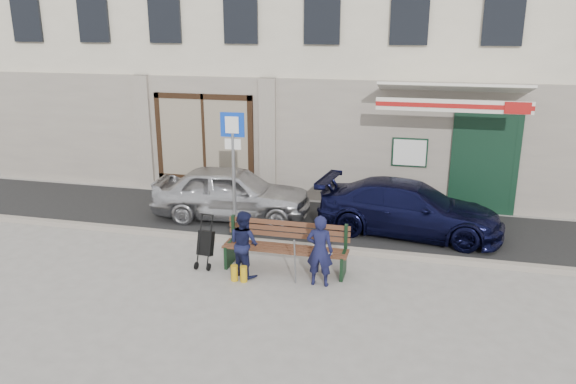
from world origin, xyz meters
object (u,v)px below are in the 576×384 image
(car_navy, at_px, (409,208))
(parking_sign, at_px, (233,155))
(man, at_px, (320,251))
(bench, at_px, (283,248))
(woman, at_px, (244,243))
(car_silver, at_px, (232,193))
(stroller, at_px, (206,244))

(car_navy, relative_size, parking_sign, 1.47)
(car_navy, xyz_separation_m, man, (-1.46, -3.05, 0.07))
(bench, bearing_deg, woman, -150.48)
(car_silver, distance_m, woman, 3.26)
(car_silver, bearing_deg, bench, -148.30)
(parking_sign, relative_size, woman, 2.21)
(car_navy, relative_size, woman, 3.24)
(parking_sign, bearing_deg, car_navy, 15.12)
(stroller, bearing_deg, car_navy, 43.16)
(bench, xyz_separation_m, woman, (-0.65, -0.37, 0.17))
(parking_sign, xyz_separation_m, man, (2.25, -1.86, -1.21))
(bench, distance_m, stroller, 1.52)
(car_navy, distance_m, man, 3.38)
(bench, xyz_separation_m, man, (0.80, -0.46, 0.21))
(car_silver, height_order, bench, car_silver)
(parking_sign, bearing_deg, bench, -46.69)
(man, distance_m, stroller, 2.33)
(man, bearing_deg, parking_sign, -39.01)
(bench, height_order, man, man)
(car_silver, distance_m, bench, 3.27)
(car_silver, height_order, woman, car_silver)
(parking_sign, bearing_deg, car_silver, 109.53)
(car_navy, xyz_separation_m, parking_sign, (-3.71, -1.18, 1.28))
(parking_sign, xyz_separation_m, stroller, (-0.05, -1.59, -1.42))
(stroller, bearing_deg, woman, -5.70)
(man, bearing_deg, woman, -2.81)
(man, height_order, stroller, man)
(car_navy, distance_m, bench, 3.44)
(car_silver, xyz_separation_m, stroller, (0.44, -2.80, -0.19))
(bench, relative_size, woman, 1.91)
(car_silver, distance_m, parking_sign, 1.80)
(parking_sign, xyz_separation_m, woman, (0.80, -1.78, -1.24))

